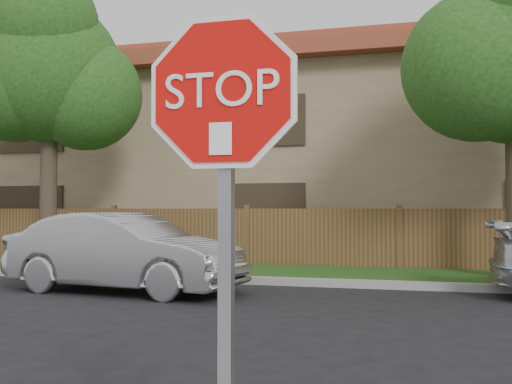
% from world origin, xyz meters
% --- Properties ---
extents(far_curb, '(70.00, 0.30, 0.15)m').
position_xyz_m(far_curb, '(0.00, 8.15, 0.07)').
color(far_curb, gray).
rests_on(far_curb, ground).
extents(grass_strip, '(70.00, 3.00, 0.12)m').
position_xyz_m(grass_strip, '(0.00, 9.80, 0.06)').
color(grass_strip, '#1E4714').
rests_on(grass_strip, ground).
extents(fence, '(70.00, 0.12, 1.60)m').
position_xyz_m(fence, '(0.00, 11.40, 0.80)').
color(fence, '#4F361C').
rests_on(fence, ground).
extents(apartment_building, '(35.20, 9.20, 7.20)m').
position_xyz_m(apartment_building, '(0.00, 17.00, 3.53)').
color(apartment_building, '#8C7457').
rests_on(apartment_building, ground).
extents(tree_left, '(4.80, 3.90, 7.78)m').
position_xyz_m(tree_left, '(-8.98, 9.57, 5.22)').
color(tree_left, '#382B21').
rests_on(tree_left, ground).
extents(stop_sign, '(1.01, 0.13, 2.55)m').
position_xyz_m(stop_sign, '(-0.41, -1.48, 1.83)').
color(stop_sign, gray).
rests_on(stop_sign, sidewalk_near).
extents(sedan_left, '(4.81, 2.22, 1.53)m').
position_xyz_m(sedan_left, '(-4.97, 6.27, 0.76)').
color(sedan_left, '#AAAAAF').
rests_on(sedan_left, ground).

